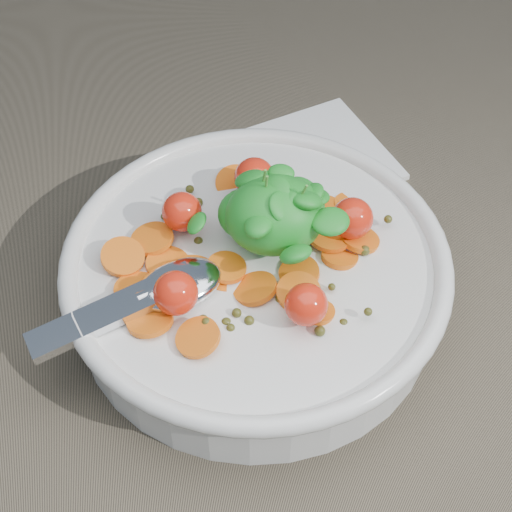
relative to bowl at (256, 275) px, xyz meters
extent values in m
plane|color=#746853|center=(0.01, 0.00, -0.04)|extent=(6.00, 6.00, 0.00)
cylinder|color=white|center=(0.00, 0.00, -0.01)|extent=(0.29, 0.29, 0.06)
torus|color=white|center=(0.00, 0.00, 0.02)|extent=(0.31, 0.31, 0.02)
cylinder|color=white|center=(0.00, 0.00, -0.03)|extent=(0.15, 0.15, 0.01)
cylinder|color=brown|center=(0.00, 0.00, -0.01)|extent=(0.26, 0.26, 0.04)
cylinder|color=orange|center=(0.03, -0.04, 0.02)|extent=(0.05, 0.05, 0.01)
cylinder|color=orange|center=(0.08, 0.01, 0.02)|extent=(0.03, 0.03, 0.02)
cylinder|color=orange|center=(-0.05, -0.01, 0.02)|extent=(0.05, 0.05, 0.01)
cylinder|color=orange|center=(-0.08, 0.03, 0.03)|extent=(0.04, 0.04, 0.01)
cylinder|color=orange|center=(0.04, -0.06, 0.02)|extent=(0.03, 0.03, 0.01)
cylinder|color=orange|center=(0.02, 0.02, 0.02)|extent=(0.04, 0.04, 0.01)
cylinder|color=orange|center=(-0.01, -0.03, 0.02)|extent=(0.03, 0.04, 0.02)
cylinder|color=orange|center=(-0.02, -0.01, 0.02)|extent=(0.05, 0.05, 0.01)
cylinder|color=orange|center=(0.07, 0.02, 0.03)|extent=(0.03, 0.03, 0.01)
cylinder|color=orange|center=(-0.09, -0.02, 0.02)|extent=(0.05, 0.05, 0.01)
cylinder|color=orange|center=(0.01, -0.05, 0.02)|extent=(0.05, 0.05, 0.01)
cylinder|color=orange|center=(-0.09, -0.05, 0.02)|extent=(0.05, 0.05, 0.01)
cylinder|color=orange|center=(0.03, -0.02, 0.02)|extent=(0.04, 0.04, 0.01)
cylinder|color=orange|center=(-0.05, -0.07, 0.03)|extent=(0.04, 0.04, 0.02)
cylinder|color=orange|center=(0.00, 0.09, 0.02)|extent=(0.05, 0.05, 0.02)
cylinder|color=orange|center=(-0.10, 0.01, 0.03)|extent=(0.04, 0.04, 0.02)
cylinder|color=orange|center=(0.06, 0.01, 0.03)|extent=(0.05, 0.05, 0.01)
cylinder|color=orange|center=(0.07, -0.01, 0.02)|extent=(0.04, 0.04, 0.01)
cylinder|color=orange|center=(0.06, 0.04, 0.02)|extent=(0.04, 0.04, 0.01)
cylinder|color=orange|center=(-0.02, -0.01, 0.02)|extent=(0.04, 0.04, 0.01)
cylinder|color=orange|center=(-0.07, 0.01, 0.02)|extent=(0.04, 0.04, 0.01)
cylinder|color=orange|center=(0.09, 0.05, 0.02)|extent=(0.04, 0.04, 0.01)
sphere|color=#454517|center=(0.05, -0.04, 0.02)|extent=(0.01, 0.01, 0.01)
sphere|color=#454517|center=(0.04, 0.04, 0.02)|extent=(0.01, 0.01, 0.01)
sphere|color=#454517|center=(-0.03, -0.06, 0.02)|extent=(0.01, 0.01, 0.01)
sphere|color=#454517|center=(0.01, -0.04, 0.02)|extent=(0.01, 0.01, 0.01)
sphere|color=#454517|center=(0.04, 0.05, 0.03)|extent=(0.01, 0.01, 0.01)
sphere|color=#454517|center=(0.03, -0.08, 0.02)|extent=(0.01, 0.01, 0.01)
sphere|color=#454517|center=(-0.05, -0.06, 0.03)|extent=(0.01, 0.01, 0.01)
sphere|color=#454517|center=(0.07, -0.07, 0.03)|extent=(0.01, 0.01, 0.01)
sphere|color=#454517|center=(0.06, 0.01, 0.02)|extent=(0.01, 0.01, 0.01)
sphere|color=#454517|center=(-0.01, -0.06, 0.02)|extent=(0.01, 0.01, 0.01)
sphere|color=#454517|center=(0.08, -0.01, 0.02)|extent=(0.01, 0.01, 0.01)
sphere|color=#454517|center=(-0.07, 0.06, 0.02)|extent=(0.01, 0.01, 0.01)
sphere|color=#454517|center=(-0.02, -0.05, 0.02)|extent=(0.01, 0.01, 0.01)
sphere|color=#454517|center=(-0.04, 0.03, 0.02)|extent=(0.01, 0.01, 0.01)
sphere|color=#454517|center=(0.05, -0.07, 0.02)|extent=(0.01, 0.01, 0.01)
sphere|color=#454517|center=(-0.03, -0.06, 0.02)|extent=(0.01, 0.01, 0.01)
sphere|color=#454517|center=(-0.05, -0.05, 0.02)|extent=(0.01, 0.01, 0.01)
sphere|color=#454517|center=(0.11, 0.02, 0.03)|extent=(0.01, 0.01, 0.01)
sphere|color=#454517|center=(-0.04, 0.08, 0.03)|extent=(0.01, 0.01, 0.01)
sphere|color=#454517|center=(-0.04, 0.07, 0.02)|extent=(0.01, 0.01, 0.01)
sphere|color=red|center=(0.08, 0.01, 0.04)|extent=(0.03, 0.03, 0.03)
sphere|color=red|center=(0.01, 0.07, 0.04)|extent=(0.03, 0.03, 0.03)
sphere|color=red|center=(-0.05, 0.04, 0.04)|extent=(0.03, 0.03, 0.03)
sphere|color=red|center=(-0.07, -0.04, 0.04)|extent=(0.03, 0.03, 0.03)
sphere|color=red|center=(0.03, -0.06, 0.04)|extent=(0.03, 0.03, 0.03)
ellipsoid|color=#209126|center=(0.02, 0.01, 0.06)|extent=(0.08, 0.07, 0.06)
ellipsoid|color=#209126|center=(0.00, 0.02, 0.05)|extent=(0.04, 0.04, 0.04)
ellipsoid|color=#209126|center=(0.03, 0.02, 0.08)|extent=(0.03, 0.04, 0.03)
ellipsoid|color=#209126|center=(0.05, 0.02, 0.06)|extent=(0.03, 0.03, 0.01)
ellipsoid|color=#209126|center=(0.04, 0.02, 0.07)|extent=(0.04, 0.04, 0.02)
ellipsoid|color=#209126|center=(0.02, 0.01, 0.08)|extent=(0.02, 0.02, 0.02)
ellipsoid|color=#209126|center=(0.04, 0.02, 0.07)|extent=(0.04, 0.04, 0.03)
ellipsoid|color=#209126|center=(0.04, 0.00, 0.06)|extent=(0.03, 0.03, 0.03)
ellipsoid|color=#209126|center=(0.02, 0.00, 0.08)|extent=(0.03, 0.03, 0.03)
ellipsoid|color=#209126|center=(0.02, 0.01, 0.08)|extent=(0.03, 0.03, 0.03)
ellipsoid|color=#209126|center=(0.01, 0.00, 0.07)|extent=(0.03, 0.03, 0.02)
ellipsoid|color=#209126|center=(0.03, 0.04, 0.07)|extent=(0.02, 0.02, 0.01)
ellipsoid|color=#209126|center=(0.04, 0.00, 0.08)|extent=(0.04, 0.04, 0.02)
ellipsoid|color=#209126|center=(0.05, -0.01, 0.07)|extent=(0.03, 0.03, 0.02)
ellipsoid|color=#209126|center=(0.04, 0.02, 0.06)|extent=(0.02, 0.03, 0.03)
ellipsoid|color=#209126|center=(0.02, 0.01, 0.08)|extent=(0.03, 0.03, 0.01)
ellipsoid|color=#209126|center=(0.02, -0.03, 0.06)|extent=(0.03, 0.03, 0.03)
ellipsoid|color=#209126|center=(0.02, 0.01, 0.06)|extent=(0.03, 0.03, 0.02)
ellipsoid|color=#209126|center=(-0.04, 0.02, 0.05)|extent=(0.02, 0.03, 0.02)
ellipsoid|color=#209126|center=(0.02, 0.01, 0.07)|extent=(0.02, 0.02, 0.01)
ellipsoid|color=#209126|center=(0.01, 0.05, 0.06)|extent=(0.02, 0.02, 0.01)
ellipsoid|color=#209126|center=(0.00, 0.04, 0.07)|extent=(0.04, 0.04, 0.02)
ellipsoid|color=#209126|center=(0.00, -0.01, 0.07)|extent=(0.03, 0.04, 0.02)
cylinder|color=#4C8C33|center=(0.03, 0.01, 0.07)|extent=(0.02, 0.01, 0.05)
cylinder|color=#4C8C33|center=(0.01, 0.02, 0.07)|extent=(0.01, 0.01, 0.05)
cylinder|color=#4C8C33|center=(0.01, 0.02, 0.07)|extent=(0.01, 0.01, 0.05)
ellipsoid|color=silver|center=(-0.06, -0.02, 0.03)|extent=(0.08, 0.06, 0.02)
cube|color=silver|center=(-0.11, -0.04, 0.03)|extent=(0.13, 0.06, 0.02)
cylinder|color=silver|center=(-0.08, -0.03, 0.03)|extent=(0.03, 0.02, 0.01)
cube|color=white|center=(0.08, 0.16, -0.03)|extent=(0.18, 0.17, 0.01)
camera|label=1|loc=(-0.07, -0.39, 0.49)|focal=55.00mm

